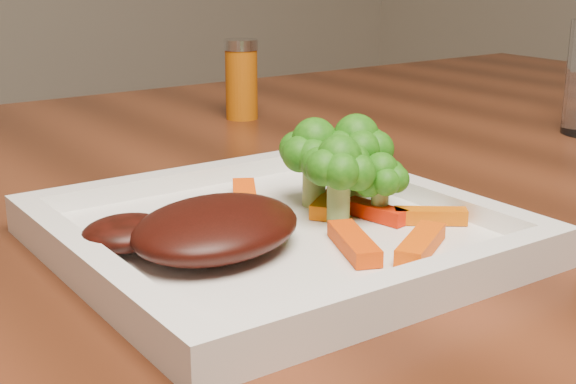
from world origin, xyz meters
TOP-DOWN VIEW (x-y plane):
  - plate at (-0.05, -0.23)m, footprint 0.27×0.27m
  - steak at (-0.10, -0.24)m, footprint 0.14×0.13m
  - broccoli_0 at (0.00, -0.20)m, footprint 0.07×0.07m
  - broccoli_1 at (0.03, -0.21)m, footprint 0.06×0.06m
  - broccoli_2 at (0.02, -0.25)m, footprint 0.05×0.05m
  - broccoli_3 at (-0.01, -0.24)m, footprint 0.07×0.07m
  - carrot_0 at (-0.00, -0.32)m, footprint 0.06×0.05m
  - carrot_1 at (0.04, -0.28)m, footprint 0.05×0.04m
  - carrot_2 at (-0.03, -0.29)m, footprint 0.04×0.06m
  - carrot_4 at (-0.03, -0.17)m, footprint 0.04×0.06m
  - carrot_5 at (0.02, -0.25)m, footprint 0.02×0.05m
  - carrot_6 at (0.00, -0.22)m, footprint 0.05×0.04m
  - spice_shaker at (0.16, 0.15)m, footprint 0.04×0.04m

SIDE VIEW (x-z plane):
  - plate at x=-0.05m, z-range 0.75..0.76m
  - carrot_0 at x=0.00m, z-range 0.76..0.77m
  - carrot_1 at x=0.04m, z-range 0.76..0.77m
  - carrot_2 at x=-0.03m, z-range 0.76..0.77m
  - carrot_4 at x=-0.03m, z-range 0.76..0.77m
  - carrot_5 at x=0.02m, z-range 0.76..0.77m
  - carrot_6 at x=0.00m, z-range 0.76..0.77m
  - steak at x=-0.10m, z-range 0.76..0.79m
  - broccoli_2 at x=0.02m, z-range 0.76..0.82m
  - broccoli_3 at x=-0.01m, z-range 0.76..0.82m
  - broccoli_1 at x=0.03m, z-range 0.76..0.83m
  - spice_shaker at x=0.16m, z-range 0.75..0.84m
  - broccoli_0 at x=0.00m, z-range 0.76..0.83m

